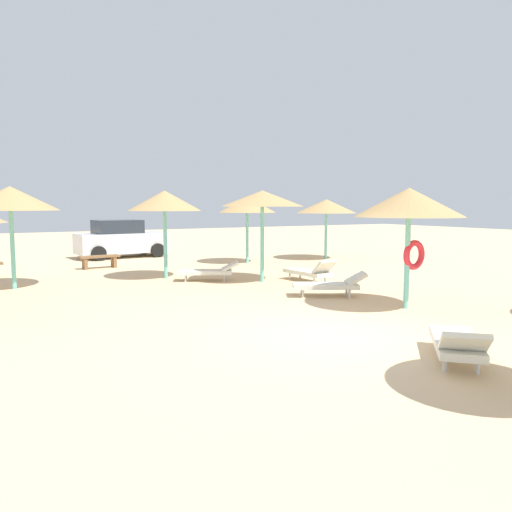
{
  "coord_description": "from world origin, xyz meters",
  "views": [
    {
      "loc": [
        -5.7,
        -7.01,
        2.39
      ],
      "look_at": [
        0.0,
        3.0,
        1.2
      ],
      "focal_mm": 34.67,
      "sensor_mm": 36.0,
      "label": 1
    }
  ],
  "objects_px": {
    "lounger_4": "(310,272)",
    "parasol_4": "(262,199)",
    "parasol_7": "(247,205)",
    "parasol_5": "(10,199)",
    "parked_car": "(121,239)",
    "parasol_1": "(409,204)",
    "lounger_2": "(209,271)",
    "bench_0": "(99,259)",
    "lounger_1": "(331,285)",
    "lounger_3": "(457,343)",
    "parasol_2": "(165,201)",
    "parasol_8": "(326,206)"
  },
  "relations": [
    {
      "from": "parasol_4",
      "to": "bench_0",
      "type": "bearing_deg",
      "value": 122.23
    },
    {
      "from": "lounger_1",
      "to": "lounger_3",
      "type": "height_order",
      "value": "lounger_3"
    },
    {
      "from": "lounger_3",
      "to": "parked_car",
      "type": "xyz_separation_m",
      "value": [
        -0.46,
        17.85,
        0.51
      ]
    },
    {
      "from": "parasol_4",
      "to": "bench_0",
      "type": "height_order",
      "value": "parasol_4"
    },
    {
      "from": "parasol_2",
      "to": "lounger_1",
      "type": "relative_size",
      "value": 1.45
    },
    {
      "from": "parasol_1",
      "to": "parked_car",
      "type": "relative_size",
      "value": 0.67
    },
    {
      "from": "parasol_4",
      "to": "lounger_1",
      "type": "xyz_separation_m",
      "value": [
        0.29,
        -3.05,
        -2.27
      ]
    },
    {
      "from": "parasol_7",
      "to": "lounger_1",
      "type": "distance_m",
      "value": 8.21
    },
    {
      "from": "parasol_1",
      "to": "lounger_2",
      "type": "relative_size",
      "value": 1.39
    },
    {
      "from": "parasol_5",
      "to": "parked_car",
      "type": "distance_m",
      "value": 8.84
    },
    {
      "from": "parasol_8",
      "to": "parasol_5",
      "type": "bearing_deg",
      "value": -171.19
    },
    {
      "from": "lounger_3",
      "to": "parked_car",
      "type": "distance_m",
      "value": 17.87
    },
    {
      "from": "parasol_5",
      "to": "parasol_7",
      "type": "xyz_separation_m",
      "value": [
        8.88,
        2.38,
        -0.17
      ]
    },
    {
      "from": "parasol_2",
      "to": "lounger_3",
      "type": "xyz_separation_m",
      "value": [
        0.89,
        -10.56,
        -2.21
      ]
    },
    {
      "from": "lounger_2",
      "to": "lounger_3",
      "type": "relative_size",
      "value": 1.11
    },
    {
      "from": "lounger_3",
      "to": "parked_car",
      "type": "height_order",
      "value": "parked_car"
    },
    {
      "from": "parked_car",
      "to": "lounger_2",
      "type": "bearing_deg",
      "value": -86.01
    },
    {
      "from": "lounger_2",
      "to": "parked_car",
      "type": "xyz_separation_m",
      "value": [
        -0.59,
        8.47,
        0.51
      ]
    },
    {
      "from": "lounger_3",
      "to": "parasol_4",
      "type": "bearing_deg",
      "value": 79.92
    },
    {
      "from": "parasol_2",
      "to": "lounger_3",
      "type": "bearing_deg",
      "value": -85.17
    },
    {
      "from": "parasol_5",
      "to": "parked_car",
      "type": "relative_size",
      "value": 0.71
    },
    {
      "from": "parasol_1",
      "to": "lounger_3",
      "type": "height_order",
      "value": "parasol_1"
    },
    {
      "from": "parasol_8",
      "to": "parked_car",
      "type": "height_order",
      "value": "parasol_8"
    },
    {
      "from": "parasol_7",
      "to": "parasol_8",
      "type": "bearing_deg",
      "value": -6.32
    },
    {
      "from": "parasol_4",
      "to": "parasol_5",
      "type": "height_order",
      "value": "parasol_5"
    },
    {
      "from": "lounger_2",
      "to": "lounger_1",
      "type": "bearing_deg",
      "value": -67.77
    },
    {
      "from": "parasol_5",
      "to": "parasol_7",
      "type": "distance_m",
      "value": 9.2
    },
    {
      "from": "bench_0",
      "to": "lounger_4",
      "type": "bearing_deg",
      "value": -53.05
    },
    {
      "from": "lounger_2",
      "to": "parked_car",
      "type": "bearing_deg",
      "value": 93.99
    },
    {
      "from": "parasol_4",
      "to": "lounger_2",
      "type": "bearing_deg",
      "value": 143.71
    },
    {
      "from": "lounger_1",
      "to": "lounger_4",
      "type": "bearing_deg",
      "value": 66.63
    },
    {
      "from": "parasol_2",
      "to": "parasol_7",
      "type": "bearing_deg",
      "value": 29.7
    },
    {
      "from": "lounger_4",
      "to": "parasol_4",
      "type": "bearing_deg",
      "value": 149.52
    },
    {
      "from": "parasol_5",
      "to": "lounger_1",
      "type": "distance_m",
      "value": 9.22
    },
    {
      "from": "parasol_2",
      "to": "lounger_4",
      "type": "height_order",
      "value": "parasol_2"
    },
    {
      "from": "lounger_4",
      "to": "lounger_2",
      "type": "bearing_deg",
      "value": 146.43
    },
    {
      "from": "lounger_2",
      "to": "bench_0",
      "type": "height_order",
      "value": "lounger_2"
    },
    {
      "from": "parasol_2",
      "to": "parasol_8",
      "type": "xyz_separation_m",
      "value": [
        8.17,
        2.1,
        -0.19
      ]
    },
    {
      "from": "parasol_2",
      "to": "lounger_1",
      "type": "xyz_separation_m",
      "value": [
        2.68,
        -5.23,
        -2.21
      ]
    },
    {
      "from": "parked_car",
      "to": "parasol_2",
      "type": "bearing_deg",
      "value": -93.37
    },
    {
      "from": "parasol_7",
      "to": "bench_0",
      "type": "relative_size",
      "value": 1.79
    },
    {
      "from": "parasol_1",
      "to": "lounger_1",
      "type": "height_order",
      "value": "parasol_1"
    },
    {
      "from": "parasol_1",
      "to": "parked_car",
      "type": "height_order",
      "value": "parasol_1"
    },
    {
      "from": "parasol_7",
      "to": "lounger_4",
      "type": "distance_m",
      "value": 5.88
    },
    {
      "from": "bench_0",
      "to": "parasol_2",
      "type": "bearing_deg",
      "value": -70.31
    },
    {
      "from": "parasol_5",
      "to": "parked_car",
      "type": "bearing_deg",
      "value": 55.58
    },
    {
      "from": "parasol_7",
      "to": "lounger_1",
      "type": "xyz_separation_m",
      "value": [
        -1.74,
        -7.75,
        -2.09
      ]
    },
    {
      "from": "parasol_4",
      "to": "parasol_7",
      "type": "bearing_deg",
      "value": 66.63
    },
    {
      "from": "parked_car",
      "to": "parasol_1",
      "type": "bearing_deg",
      "value": -79.06
    },
    {
      "from": "lounger_2",
      "to": "parasol_8",
      "type": "bearing_deg",
      "value": 24.65
    }
  ]
}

